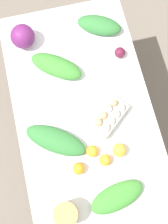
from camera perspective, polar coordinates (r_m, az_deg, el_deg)
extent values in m
plane|color=#70665B|center=(2.58, 0.00, -4.91)|extent=(8.00, 8.00, 0.00)
cube|color=silver|center=(1.84, 0.00, -0.30)|extent=(1.47, 0.80, 0.03)
cylinder|color=brown|center=(2.21, 13.35, -17.73)|extent=(0.06, 0.06, 0.74)
cylinder|color=brown|center=(2.49, 4.22, 13.66)|extent=(0.06, 0.06, 0.74)
cylinder|color=brown|center=(2.46, -11.59, 10.28)|extent=(0.06, 0.06, 0.74)
sphere|color=#6B2366|center=(1.98, -11.15, 13.41)|extent=(0.15, 0.15, 0.15)
cube|color=#B7B7B2|center=(1.80, 4.63, -0.90)|extent=(0.24, 0.25, 0.06)
sphere|color=white|center=(1.74, 4.06, -2.93)|extent=(0.04, 0.04, 0.04)
sphere|color=white|center=(1.75, 4.99, -1.67)|extent=(0.04, 0.04, 0.04)
sphere|color=white|center=(1.76, 5.91, -0.42)|extent=(0.04, 0.04, 0.04)
sphere|color=white|center=(1.77, 6.82, 0.81)|extent=(0.04, 0.04, 0.04)
sphere|color=tan|center=(1.74, 2.62, -1.91)|extent=(0.04, 0.04, 0.04)
sphere|color=tan|center=(1.75, 3.56, -0.65)|extent=(0.04, 0.04, 0.04)
sphere|color=white|center=(1.77, 4.49, 0.58)|extent=(0.04, 0.04, 0.04)
sphere|color=tan|center=(1.78, 5.40, 1.80)|extent=(0.04, 0.04, 0.04)
cylinder|color=#A87F51|center=(1.70, -3.30, -18.17)|extent=(0.13, 0.13, 0.13)
ellipsoid|color=#3D8433|center=(1.73, 6.06, -15.19)|extent=(0.20, 0.33, 0.07)
ellipsoid|color=#3D8433|center=(1.89, -5.08, 8.34)|extent=(0.29, 0.34, 0.09)
ellipsoid|color=#337538|center=(1.75, -5.20, -5.19)|extent=(0.31, 0.37, 0.08)
ellipsoid|color=#337538|center=(2.02, 2.80, 15.58)|extent=(0.24, 0.31, 0.09)
sphere|color=#5B1933|center=(1.95, 6.57, 10.75)|extent=(0.07, 0.07, 0.07)
sphere|color=orange|center=(1.74, 3.84, -8.77)|extent=(0.07, 0.07, 0.07)
sphere|color=orange|center=(1.74, 1.50, -7.18)|extent=(0.07, 0.07, 0.07)
sphere|color=orange|center=(1.73, -0.97, -10.31)|extent=(0.07, 0.07, 0.07)
sphere|color=#F9A833|center=(1.75, 6.48, -6.94)|extent=(0.08, 0.08, 0.08)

